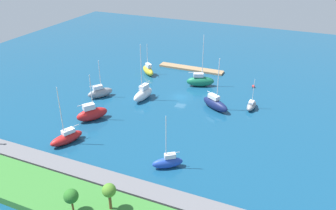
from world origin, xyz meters
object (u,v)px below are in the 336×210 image
object	(u,v)px
sailboat_gray_lone_north	(251,105)
mooring_buoy_red	(253,86)
park_tree_west	(71,196)
sailboat_yellow_center_basin	(148,70)
pier_dock	(191,69)
sailboat_white_lone_south	(143,94)
sailboat_blue_off_beacon	(168,162)
park_tree_east	(109,191)
sailboat_green_west_end	(200,81)
sailboat_gray_east_end	(100,92)
sailboat_red_by_breakwater	(67,138)
sailboat_navy_inner_mooring	(215,104)
sailboat_red_mid_basin	(92,113)

from	to	relation	value
sailboat_gray_lone_north	mooring_buoy_red	distance (m)	12.80
park_tree_west	sailboat_yellow_center_basin	size ratio (longest dim) A/B	0.42
pier_dock	sailboat_white_lone_south	xyz separation A→B (m)	(3.95, 24.41, 1.26)
sailboat_blue_off_beacon	park_tree_east	bearing A→B (deg)	41.95
park_tree_west	sailboat_gray_lone_north	bearing A→B (deg)	-110.88
sailboat_blue_off_beacon	sailboat_green_west_end	size ratio (longest dim) A/B	0.74
sailboat_gray_east_end	sailboat_red_by_breakwater	world-z (taller)	sailboat_red_by_breakwater
sailboat_gray_east_end	sailboat_green_west_end	xyz separation A→B (m)	(-21.12, -16.71, 0.21)
sailboat_navy_inner_mooring	sailboat_yellow_center_basin	xyz separation A→B (m)	(24.33, -13.47, -0.05)
pier_dock	sailboat_blue_off_beacon	bearing A→B (deg)	104.99
mooring_buoy_red	sailboat_red_by_breakwater	bearing A→B (deg)	55.21
sailboat_red_by_breakwater	sailboat_yellow_center_basin	xyz separation A→B (m)	(1.33, -39.23, 0.18)
sailboat_gray_east_end	sailboat_white_lone_south	distance (m)	11.09
mooring_buoy_red	pier_dock	bearing A→B (deg)	-17.13
sailboat_gray_east_end	sailboat_white_lone_south	world-z (taller)	sailboat_white_lone_south
sailboat_gray_east_end	sailboat_red_by_breakwater	distance (m)	21.27
sailboat_blue_off_beacon	sailboat_red_mid_basin	bearing A→B (deg)	-57.67
sailboat_yellow_center_basin	sailboat_gray_lone_north	distance (m)	33.77
sailboat_white_lone_south	sailboat_gray_lone_north	size ratio (longest dim) A/B	1.91
park_tree_east	mooring_buoy_red	xyz separation A→B (m)	(-10.60, -55.13, -4.24)
park_tree_west	sailboat_gray_east_end	xyz separation A→B (m)	(19.39, -36.36, -2.72)
sailboat_white_lone_south	sailboat_green_west_end	xyz separation A→B (m)	(-10.49, -13.54, 0.02)
sailboat_gray_lone_north	sailboat_blue_off_beacon	bearing A→B (deg)	165.69
park_tree_east	sailboat_gray_east_end	distance (m)	41.65
park_tree_east	sailboat_red_mid_basin	bearing A→B (deg)	-50.23
mooring_buoy_red	sailboat_gray_lone_north	bearing A→B (deg)	98.20
mooring_buoy_red	sailboat_gray_east_end	bearing A→B (deg)	31.58
park_tree_west	sailboat_navy_inner_mooring	bearing A→B (deg)	-102.55
mooring_buoy_red	sailboat_blue_off_beacon	bearing A→B (deg)	79.75
park_tree_west	sailboat_gray_lone_north	xyz separation A→B (m)	(-17.19, -45.06, -3.13)
sailboat_red_by_breakwater	park_tree_west	bearing A→B (deg)	63.70
sailboat_white_lone_south	sailboat_gray_lone_north	world-z (taller)	sailboat_white_lone_south
pier_dock	park_tree_west	size ratio (longest dim) A/B	5.18
sailboat_navy_inner_mooring	sailboat_yellow_center_basin	distance (m)	27.81
sailboat_white_lone_south	sailboat_blue_off_beacon	xyz separation A→B (m)	(-16.67, 23.06, -0.37)
sailboat_gray_east_end	sailboat_red_by_breakwater	xyz separation A→B (m)	(-5.66, 20.50, -0.16)
sailboat_yellow_center_basin	mooring_buoy_red	bearing A→B (deg)	-133.73
sailboat_gray_east_end	mooring_buoy_red	distance (m)	40.80
park_tree_east	sailboat_gray_east_end	bearing A→B (deg)	-54.44
sailboat_green_west_end	mooring_buoy_red	world-z (taller)	sailboat_green_west_end
sailboat_white_lone_south	sailboat_blue_off_beacon	bearing A→B (deg)	43.80
sailboat_gray_lone_north	sailboat_red_mid_basin	xyz separation A→B (m)	(31.66, 19.37, 0.66)
sailboat_white_lone_south	sailboat_blue_off_beacon	distance (m)	28.46
sailboat_gray_lone_north	mooring_buoy_red	size ratio (longest dim) A/B	9.47
sailboat_white_lone_south	park_tree_east	bearing A→B (deg)	28.04
sailboat_navy_inner_mooring	mooring_buoy_red	world-z (taller)	sailboat_navy_inner_mooring
sailboat_blue_off_beacon	sailboat_red_mid_basin	world-z (taller)	sailboat_red_mid_basin
park_tree_east	sailboat_gray_lone_north	size ratio (longest dim) A/B	0.60
sailboat_navy_inner_mooring	sailboat_red_mid_basin	size ratio (longest dim) A/B	1.19
sailboat_white_lone_south	sailboat_red_by_breakwater	bearing A→B (deg)	-3.90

